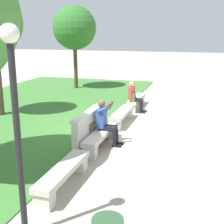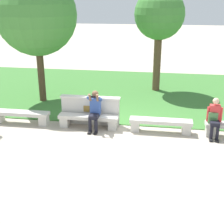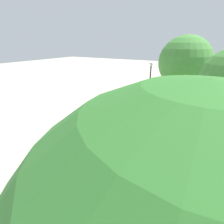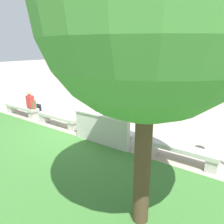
# 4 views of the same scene
# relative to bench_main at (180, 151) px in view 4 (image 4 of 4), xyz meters

# --- Properties ---
(ground_plane) EXTENTS (80.00, 80.00, 0.00)m
(ground_plane) POSITION_rel_bench_main_xyz_m (3.65, 0.00, -0.30)
(ground_plane) COLOR #B2A593
(bench_main) EXTENTS (2.03, 0.40, 0.45)m
(bench_main) POSITION_rel_bench_main_xyz_m (0.00, 0.00, 0.00)
(bench_main) COLOR beige
(bench_main) RESTS_ON ground
(bench_near) EXTENTS (2.03, 0.40, 0.45)m
(bench_near) POSITION_rel_bench_main_xyz_m (2.43, 0.00, 0.00)
(bench_near) COLOR beige
(bench_near) RESTS_ON ground
(bench_mid) EXTENTS (2.03, 0.40, 0.45)m
(bench_mid) POSITION_rel_bench_main_xyz_m (4.86, 0.00, 0.00)
(bench_mid) COLOR beige
(bench_mid) RESTS_ON ground
(bench_far) EXTENTS (2.03, 0.40, 0.45)m
(bench_far) POSITION_rel_bench_main_xyz_m (7.29, 0.00, 0.00)
(bench_far) COLOR beige
(bench_far) RESTS_ON ground
(backrest_wall_with_plaque) EXTENTS (2.07, 0.24, 1.01)m
(backrest_wall_with_plaque) POSITION_rel_bench_main_xyz_m (2.43, 0.34, 0.21)
(backrest_wall_with_plaque) COLOR beige
(backrest_wall_with_plaque) RESTS_ON ground
(person_photographer) EXTENTS (0.47, 0.72, 1.32)m
(person_photographer) POSITION_rel_bench_main_xyz_m (2.67, -0.08, 0.43)
(person_photographer) COLOR black
(person_photographer) RESTS_ON ground
(person_distant) EXTENTS (0.48, 0.67, 1.26)m
(person_distant) POSITION_rel_bench_main_xyz_m (6.53, -0.07, 0.37)
(person_distant) COLOR black
(person_distant) RESTS_ON ground
(backpack) EXTENTS (0.28, 0.24, 0.43)m
(backpack) POSITION_rel_bench_main_xyz_m (6.48, -0.02, 0.32)
(backpack) COLOR #4C7F47
(backpack) RESTS_ON bench_far
(tree_behind_wall) EXTENTS (3.17, 3.17, 5.12)m
(tree_behind_wall) POSITION_rel_bench_main_xyz_m (-0.14, 2.51, 3.22)
(tree_behind_wall) COLOR #4C3826
(tree_behind_wall) RESTS_ON ground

